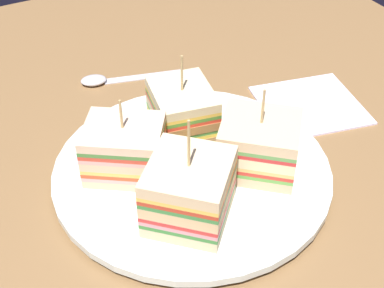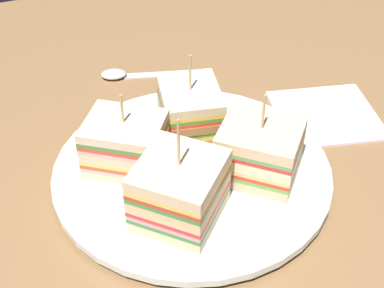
% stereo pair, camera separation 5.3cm
% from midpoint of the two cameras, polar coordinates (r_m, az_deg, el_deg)
% --- Properties ---
extents(ground_plane, '(0.91, 0.98, 0.02)m').
position_cam_midpoint_polar(ground_plane, '(0.56, -2.69, -4.32)').
color(ground_plane, olive).
extents(plate, '(0.28, 0.28, 0.01)m').
position_cam_midpoint_polar(plate, '(0.55, -2.74, -2.98)').
color(plate, white).
rests_on(plate, ground_plane).
extents(sandwich_wedge_0, '(0.07, 0.08, 0.09)m').
position_cam_midpoint_polar(sandwich_wedge_0, '(0.58, -3.59, 3.47)').
color(sandwich_wedge_0, beige).
rests_on(sandwich_wedge_0, plate).
extents(sandwich_wedge_1, '(0.10, 0.09, 0.08)m').
position_cam_midpoint_polar(sandwich_wedge_1, '(0.54, -9.78, -0.67)').
color(sandwich_wedge_1, beige).
rests_on(sandwich_wedge_1, plate).
extents(sandwich_wedge_2, '(0.10, 0.10, 0.11)m').
position_cam_midpoint_polar(sandwich_wedge_2, '(0.48, -3.45, -5.03)').
color(sandwich_wedge_2, beige).
rests_on(sandwich_wedge_2, plate).
extents(sandwich_wedge_3, '(0.10, 0.10, 0.09)m').
position_cam_midpoint_polar(sandwich_wedge_3, '(0.53, 4.11, -0.24)').
color(sandwich_wedge_3, '#E1B487').
rests_on(sandwich_wedge_3, plate).
extents(chip_pile, '(0.07, 0.08, 0.02)m').
position_cam_midpoint_polar(chip_pile, '(0.53, -2.96, -2.21)').
color(chip_pile, '#DBC46D').
rests_on(chip_pile, plate).
extents(spoon, '(0.13, 0.05, 0.01)m').
position_cam_midpoint_polar(spoon, '(0.71, -10.82, 6.55)').
color(spoon, silver).
rests_on(spoon, ground_plane).
extents(napkin, '(0.14, 0.13, 0.01)m').
position_cam_midpoint_polar(napkin, '(0.66, 9.95, 4.01)').
color(napkin, white).
rests_on(napkin, ground_plane).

